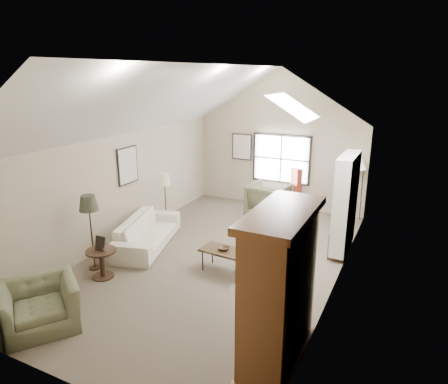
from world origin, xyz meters
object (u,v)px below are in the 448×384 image
at_px(coffee_table, 224,260).
at_px(sofa, 148,232).
at_px(armoire, 279,290).
at_px(side_table, 102,264).
at_px(armchair_far, 269,200).
at_px(armchair_near, 39,306).
at_px(side_chair, 289,190).

bearing_deg(coffee_table, sofa, 170.86).
bearing_deg(sofa, coffee_table, -114.98).
height_order(armoire, side_table, armoire).
height_order(sofa, armchair_far, armchair_far).
relative_size(armchair_near, side_table, 1.98).
relative_size(armchair_far, coffee_table, 1.13).
bearing_deg(armchair_far, armoire, 116.79).
bearing_deg(side_table, armoire, -11.04).
xyz_separation_m(sofa, side_table, (0.10, -1.60, -0.05)).
bearing_deg(side_chair, armoire, -53.96).
xyz_separation_m(sofa, side_chair, (2.20, 3.76, 0.28)).
bearing_deg(side_table, side_chair, 68.61).
bearing_deg(armchair_near, armoire, -40.62).
bearing_deg(side_table, armchair_near, -81.77).
distance_m(armoire, armchair_near, 3.76).
xyz_separation_m(armchair_far, coffee_table, (0.29, -3.39, -0.24)).
distance_m(armchair_near, side_chair, 7.26).
distance_m(armoire, armchair_far, 5.81).
bearing_deg(coffee_table, side_chair, 88.91).
height_order(armoire, armchair_far, armoire).
bearing_deg(side_chair, sofa, -100.00).
xyz_separation_m(armchair_near, side_table, (-0.24, 1.65, -0.08)).
xyz_separation_m(sofa, armchair_far, (1.83, 3.05, 0.14)).
distance_m(side_table, side_chair, 5.76).
distance_m(armchair_far, side_table, 4.96).
bearing_deg(sofa, armchair_far, -46.87).
bearing_deg(armoire, sofa, 149.08).
bearing_deg(side_table, armchair_far, 69.55).
distance_m(sofa, side_chair, 4.36).
xyz_separation_m(armoire, sofa, (-3.91, 2.34, -0.77)).
bearing_deg(armoire, side_chair, 105.70).
height_order(side_table, side_chair, side_chair).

